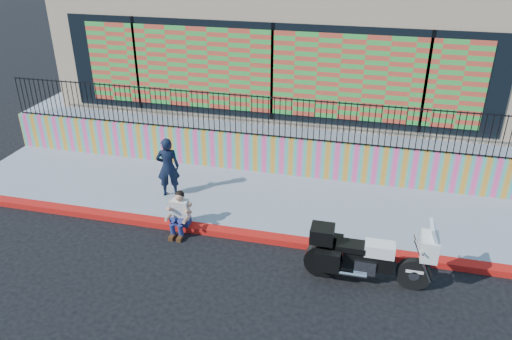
% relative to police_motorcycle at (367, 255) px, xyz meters
% --- Properties ---
extents(ground, '(90.00, 90.00, 0.00)m').
position_rel_police_motorcycle_xyz_m(ground, '(-3.09, 0.94, -0.66)').
color(ground, black).
rests_on(ground, ground).
extents(red_curb, '(16.00, 0.30, 0.15)m').
position_rel_police_motorcycle_xyz_m(red_curb, '(-3.09, 0.94, -0.59)').
color(red_curb, '#9D170B').
rests_on(red_curb, ground).
extents(sidewalk, '(16.00, 3.00, 0.15)m').
position_rel_police_motorcycle_xyz_m(sidewalk, '(-3.09, 2.59, -0.59)').
color(sidewalk, '#8790A2').
rests_on(sidewalk, ground).
extents(mural_wall, '(16.00, 0.20, 1.10)m').
position_rel_police_motorcycle_xyz_m(mural_wall, '(-3.09, 4.19, 0.04)').
color(mural_wall, '#FF438C').
rests_on(mural_wall, sidewalk).
extents(metal_fence, '(15.80, 0.04, 1.20)m').
position_rel_police_motorcycle_xyz_m(metal_fence, '(-3.09, 4.19, 1.19)').
color(metal_fence, black).
rests_on(metal_fence, mural_wall).
extents(elevated_platform, '(16.00, 10.00, 1.25)m').
position_rel_police_motorcycle_xyz_m(elevated_platform, '(-3.09, 9.29, -0.04)').
color(elevated_platform, '#8790A2').
rests_on(elevated_platform, ground).
extents(storefront_building, '(14.00, 8.06, 4.00)m').
position_rel_police_motorcycle_xyz_m(storefront_building, '(-3.09, 9.07, 2.58)').
color(storefront_building, tan).
rests_on(storefront_building, elevated_platform).
extents(police_motorcycle, '(2.54, 0.84, 1.58)m').
position_rel_police_motorcycle_xyz_m(police_motorcycle, '(0.00, 0.00, 0.00)').
color(police_motorcycle, black).
rests_on(police_motorcycle, ground).
extents(police_officer, '(0.69, 0.57, 1.63)m').
position_rel_police_motorcycle_xyz_m(police_officer, '(-5.23, 2.22, 0.30)').
color(police_officer, black).
rests_on(police_officer, sidewalk).
extents(seated_man, '(0.54, 0.71, 1.06)m').
position_rel_police_motorcycle_xyz_m(seated_man, '(-4.37, 0.74, -0.21)').
color(seated_man, navy).
rests_on(seated_man, ground).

